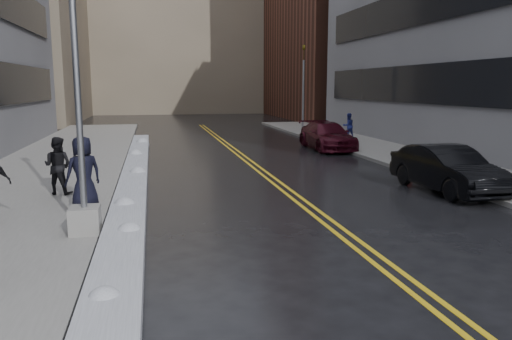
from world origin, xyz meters
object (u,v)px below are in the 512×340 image
pedestrian_b (58,166)px  car_black (447,169)px  traffic_signal (303,86)px  pedestrian_c (83,172)px  lamppost (80,126)px  fire_hydrant (410,154)px  pedestrian_east (348,126)px  car_maroon (327,136)px

pedestrian_b → car_black: size_ratio=0.38×
traffic_signal → pedestrian_c: bearing=-121.7°
lamppost → car_black: lamppost is taller
car_black → fire_hydrant: bearing=71.3°
pedestrian_east → car_black: bearing=71.8°
pedestrian_c → car_black: pedestrian_c is taller
car_black → car_maroon: 11.30m
pedestrian_c → pedestrian_east: 20.99m
fire_hydrant → pedestrian_east: size_ratio=0.47×
pedestrian_east → car_maroon: (-2.80, -3.89, -0.20)m
car_black → car_maroon: size_ratio=0.90×
pedestrian_c → car_black: bearing=154.3°
lamppost → pedestrian_b: (-1.29, 4.45, -1.51)m
lamppost → car_black: (10.80, 2.95, -1.78)m
lamppost → pedestrian_c: lamppost is taller
fire_hydrant → pedestrian_c: bearing=-156.1°
traffic_signal → pedestrian_east: 4.92m
pedestrian_c → pedestrian_east: bearing=-159.9°
lamppost → pedestrian_c: (-0.30, 2.42, -1.41)m
pedestrian_c → car_maroon: (11.10, 11.84, -0.39)m
lamppost → traffic_signal: lamppost is taller
car_maroon → pedestrian_b: bearing=-140.6°
fire_hydrant → car_maroon: bearing=103.5°
fire_hydrant → pedestrian_c: size_ratio=0.37×
pedestrian_east → car_black: pedestrian_east is taller
car_black → lamppost: bearing=-166.9°
car_black → car_maroon: car_black is taller
pedestrian_east → car_maroon: pedestrian_east is taller
pedestrian_c → pedestrian_b: bearing=-92.5°
fire_hydrant → pedestrian_c: (-12.60, -5.58, 0.58)m
pedestrian_c → fire_hydrant: bearing=175.4°
pedestrian_b → car_maroon: pedestrian_b is taller
fire_hydrant → car_black: bearing=-106.6°
pedestrian_east → pedestrian_b: bearing=34.8°
pedestrian_b → car_maroon: (12.09, 9.81, -0.29)m
traffic_signal → car_black: size_ratio=1.32×
car_maroon → pedestrian_c: bearing=-132.8°
lamppost → car_maroon: size_ratio=1.51×
lamppost → fire_hydrant: 14.81m
lamppost → pedestrian_c: 2.82m
pedestrian_east → car_maroon: bearing=46.4°
fire_hydrant → car_maroon: car_maroon is taller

